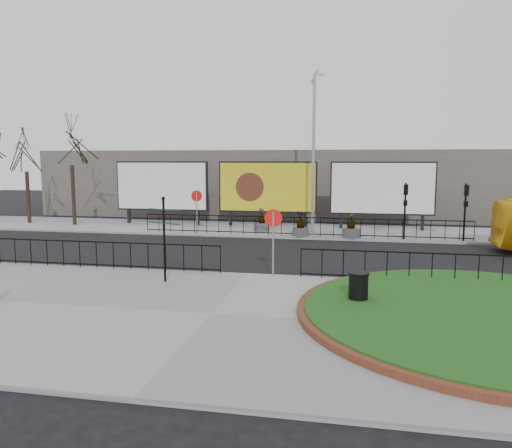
% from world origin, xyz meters
% --- Properties ---
extents(ground, '(90.00, 90.00, 0.00)m').
position_xyz_m(ground, '(0.00, 0.00, 0.00)').
color(ground, black).
rests_on(ground, ground).
extents(pavement_near, '(30.00, 10.00, 0.12)m').
position_xyz_m(pavement_near, '(0.00, -5.00, 0.06)').
color(pavement_near, gray).
rests_on(pavement_near, ground).
extents(pavement_far, '(44.00, 6.00, 0.12)m').
position_xyz_m(pavement_far, '(0.00, 12.00, 0.06)').
color(pavement_far, gray).
rests_on(pavement_far, ground).
extents(brick_edge, '(10.40, 10.40, 0.18)m').
position_xyz_m(brick_edge, '(7.50, -4.00, 0.21)').
color(brick_edge, brown).
rests_on(brick_edge, pavement_near).
extents(grass_lawn, '(10.00, 10.00, 0.22)m').
position_xyz_m(grass_lawn, '(7.50, -4.00, 0.23)').
color(grass_lawn, '#134311').
rests_on(grass_lawn, pavement_near).
extents(railing_near_left, '(10.00, 0.10, 1.10)m').
position_xyz_m(railing_near_left, '(-6.00, -0.30, 0.67)').
color(railing_near_left, black).
rests_on(railing_near_left, pavement_near).
extents(railing_near_right, '(9.00, 0.10, 1.10)m').
position_xyz_m(railing_near_right, '(6.50, -0.30, 0.67)').
color(railing_near_right, black).
rests_on(railing_near_right, pavement_near).
extents(railing_far, '(18.00, 0.10, 1.10)m').
position_xyz_m(railing_far, '(1.00, 9.30, 0.67)').
color(railing_far, black).
rests_on(railing_far, pavement_far).
extents(speed_sign_far, '(0.64, 0.07, 2.47)m').
position_xyz_m(speed_sign_far, '(-5.00, 9.40, 1.92)').
color(speed_sign_far, gray).
rests_on(speed_sign_far, pavement_far).
extents(speed_sign_near, '(0.64, 0.07, 2.47)m').
position_xyz_m(speed_sign_near, '(1.00, -0.40, 1.92)').
color(speed_sign_near, gray).
rests_on(speed_sign_near, pavement_near).
extents(billboard_left, '(6.20, 0.31, 4.10)m').
position_xyz_m(billboard_left, '(-8.50, 12.97, 2.60)').
color(billboard_left, black).
rests_on(billboard_left, pavement_far).
extents(billboard_mid, '(6.20, 0.31, 4.10)m').
position_xyz_m(billboard_mid, '(-1.50, 12.97, 2.60)').
color(billboard_mid, black).
rests_on(billboard_mid, pavement_far).
extents(billboard_right, '(6.20, 0.31, 4.10)m').
position_xyz_m(billboard_right, '(5.50, 12.97, 2.60)').
color(billboard_right, black).
rests_on(billboard_right, pavement_far).
extents(lamp_post, '(0.74, 0.18, 9.23)m').
position_xyz_m(lamp_post, '(1.51, 11.00, 4.83)').
color(lamp_post, gray).
rests_on(lamp_post, pavement_far).
extents(signal_pole_a, '(0.22, 0.26, 3.00)m').
position_xyz_m(signal_pole_a, '(6.50, 9.34, 2.10)').
color(signal_pole_a, black).
rests_on(signal_pole_a, pavement_far).
extents(signal_pole_b, '(0.22, 0.26, 3.00)m').
position_xyz_m(signal_pole_b, '(9.50, 9.34, 2.10)').
color(signal_pole_b, black).
rests_on(signal_pole_b, pavement_far).
extents(tree_left, '(2.00, 2.00, 7.00)m').
position_xyz_m(tree_left, '(-14.00, 11.50, 3.62)').
color(tree_left, '#2D2119').
rests_on(tree_left, pavement_far).
extents(tree_mid, '(2.00, 2.00, 6.20)m').
position_xyz_m(tree_mid, '(-17.50, 11.80, 3.22)').
color(tree_mid, '#2D2119').
rests_on(tree_mid, pavement_far).
extents(building_backdrop, '(40.00, 10.00, 5.00)m').
position_xyz_m(building_backdrop, '(0.00, 22.00, 2.50)').
color(building_backdrop, '#5A544F').
rests_on(building_backdrop, ground).
extents(fingerpost_sign, '(1.37, 0.64, 2.97)m').
position_xyz_m(fingerpost_sign, '(-2.59, -1.80, 1.91)').
color(fingerpost_sign, black).
rests_on(fingerpost_sign, pavement_near).
extents(litter_bin, '(0.60, 0.60, 1.00)m').
position_xyz_m(litter_bin, '(3.99, -3.50, 0.62)').
color(litter_bin, black).
rests_on(litter_bin, pavement_near).
extents(planter_a, '(0.91, 0.91, 1.36)m').
position_xyz_m(planter_a, '(-1.50, 11.00, 0.60)').
color(planter_a, '#4C4C4F').
rests_on(planter_a, pavement_far).
extents(planter_b, '(0.91, 0.91, 1.42)m').
position_xyz_m(planter_b, '(0.98, 9.40, 0.64)').
color(planter_b, '#4C4C4F').
rests_on(planter_b, pavement_far).
extents(planter_c, '(0.96, 0.96, 1.35)m').
position_xyz_m(planter_c, '(3.74, 9.42, 0.57)').
color(planter_c, '#4C4C4F').
rests_on(planter_c, pavement_far).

